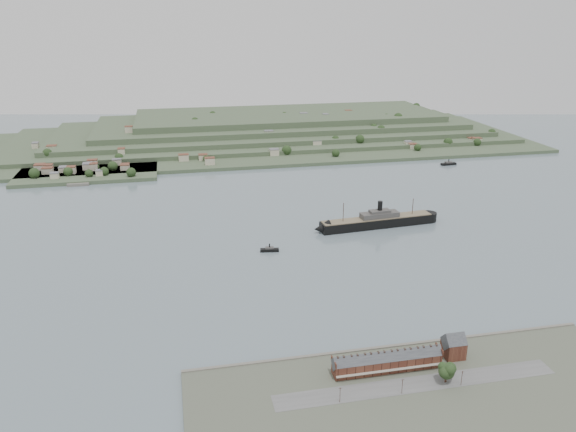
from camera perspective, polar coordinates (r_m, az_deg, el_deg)
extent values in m
plane|color=slate|center=(436.71, 3.18, -2.86)|extent=(1400.00, 1400.00, 0.00)
cube|color=#4C5142|center=(282.09, 13.50, -17.16)|extent=(220.00, 80.00, 2.00)
cube|color=slate|center=(310.89, 10.44, -13.01)|extent=(220.00, 2.00, 2.60)
cube|color=#595959|center=(285.78, 12.99, -16.31)|extent=(140.00, 12.00, 0.10)
cube|color=#4C251B|center=(290.67, 10.03, -14.55)|extent=(55.00, 8.00, 7.00)
cube|color=#36383E|center=(288.72, 10.07, -13.98)|extent=(55.60, 8.15, 8.15)
cube|color=#A29E8F|center=(287.32, 10.38, -15.15)|extent=(55.00, 1.60, 0.25)
cube|color=#4C251B|center=(280.16, 4.67, -14.62)|extent=(0.50, 8.40, 3.00)
cube|color=#4C251B|center=(298.51, 15.12, -12.95)|extent=(0.50, 8.40, 3.00)
cube|color=#32231C|center=(280.78, 5.79, -14.23)|extent=(0.90, 1.40, 3.20)
cube|color=#32231C|center=(282.29, 6.89, -14.07)|extent=(0.90, 1.40, 3.20)
cube|color=#32231C|center=(286.50, 9.57, -13.67)|extent=(0.90, 1.40, 3.20)
cube|color=#32231C|center=(288.34, 10.62, -13.50)|extent=(0.90, 1.40, 3.20)
cube|color=#32231C|center=(293.36, 13.18, -13.07)|extent=(0.90, 1.40, 3.20)
cube|color=#32231C|center=(295.53, 14.17, -12.90)|extent=(0.90, 1.40, 3.20)
cube|color=#4C251B|center=(307.56, 16.44, -12.80)|extent=(10.00, 10.00, 9.00)
cube|color=#36383E|center=(305.22, 16.52, -12.09)|extent=(10.40, 10.18, 10.18)
cube|color=#405337|center=(774.28, -3.74, 7.39)|extent=(760.00, 260.00, 4.00)
cube|color=#405337|center=(800.47, -2.58, 8.15)|extent=(680.00, 220.00, 5.00)
cube|color=#405337|center=(816.37, -1.71, 8.79)|extent=(600.00, 200.00, 6.00)
cube|color=#405337|center=(832.37, -0.87, 9.46)|extent=(520.00, 180.00, 7.00)
cube|color=#405337|center=(848.47, -0.06, 10.18)|extent=(440.00, 160.00, 8.00)
cube|color=#405337|center=(666.54, -19.61, 4.22)|extent=(150.00, 90.00, 4.00)
cube|color=slate|center=(627.33, -20.49, 3.13)|extent=(22.00, 14.00, 2.80)
cube|color=black|center=(475.47, 9.00, -0.66)|extent=(98.89, 21.32, 7.63)
cone|color=black|center=(457.22, 3.44, -1.28)|extent=(14.14, 14.14, 13.08)
cylinder|color=black|center=(497.89, 14.11, -0.07)|extent=(13.08, 13.08, 7.63)
cube|color=#72644C|center=(474.05, 9.03, -0.19)|extent=(96.62, 20.05, 0.65)
cube|color=#454240|center=(474.16, 9.28, 0.11)|extent=(33.42, 12.54, 4.36)
cube|color=#454240|center=(473.19, 9.30, 0.45)|extent=(18.03, 9.08, 2.73)
cylinder|color=black|center=(471.85, 9.33, 0.92)|extent=(3.93, 3.93, 9.81)
cylinder|color=#3E281C|center=(459.66, 5.64, 0.29)|extent=(0.55, 0.55, 17.45)
cylinder|color=#3E281C|center=(486.61, 12.55, 0.88)|extent=(0.55, 0.55, 15.27)
cube|color=black|center=(422.47, -1.88, -3.48)|extent=(14.39, 5.64, 2.24)
cube|color=#454240|center=(421.81, -1.88, -3.27)|extent=(6.66, 3.83, 1.68)
cylinder|color=black|center=(421.08, -1.89, -3.04)|extent=(0.93, 0.93, 3.27)
cube|color=black|center=(651.94, -24.17, 3.21)|extent=(16.86, 10.50, 2.18)
cube|color=#454240|center=(651.52, -24.19, 3.34)|extent=(8.20, 6.19, 1.64)
cylinder|color=black|center=(651.06, -24.21, 3.50)|extent=(0.91, 0.91, 3.18)
cube|color=black|center=(692.84, 15.99, 5.11)|extent=(19.09, 6.63, 2.50)
cube|color=#454240|center=(692.39, 16.00, 5.26)|extent=(8.73, 4.80, 1.87)
cylinder|color=black|center=(691.90, 16.02, 5.43)|extent=(1.04, 1.04, 3.65)
cylinder|color=#3E281C|center=(289.26, 15.74, -15.58)|extent=(1.03, 1.03, 4.28)
sphere|color=black|center=(287.10, 15.81, -14.95)|extent=(7.70, 7.70, 7.70)
sphere|color=black|center=(288.14, 16.14, -14.64)|extent=(5.99, 5.99, 5.99)
sphere|color=black|center=(285.22, 15.62, -15.08)|extent=(5.47, 5.47, 5.47)
sphere|color=black|center=(284.74, 16.11, -14.78)|extent=(5.13, 5.13, 5.13)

